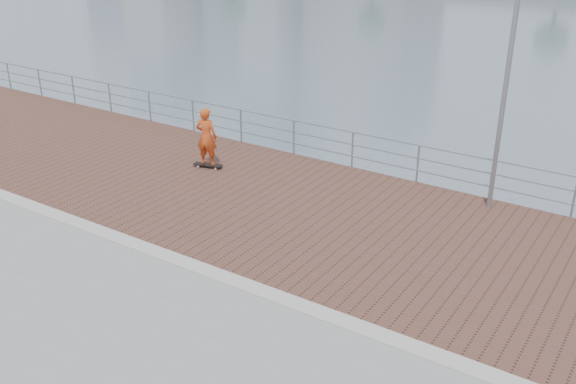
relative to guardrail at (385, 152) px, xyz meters
The scene contains 7 objects.
water 7.50m from the guardrail, 90.00° to the right, with size 400.00×400.00×0.00m, color slate.
brick_lane 3.47m from the guardrail, 90.00° to the right, with size 40.00×6.80×0.02m, color brown.
curb 7.03m from the guardrail, 90.00° to the right, with size 40.00×0.40×0.06m, color #B7B5AD.
guardrail is the anchor object (origin of this frame).
street_lamp 5.02m from the guardrail, 16.41° to the right, with size 0.45×1.32×6.20m.
skateboard 5.19m from the guardrail, 152.37° to the right, with size 0.90×0.45×0.10m.
skateboarder 5.16m from the guardrail, 152.37° to the right, with size 0.63×0.42×1.74m, color #D44D1C.
Camera 1 is at (7.14, -8.83, 7.05)m, focal length 40.00 mm.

